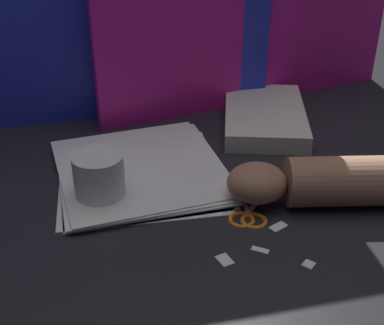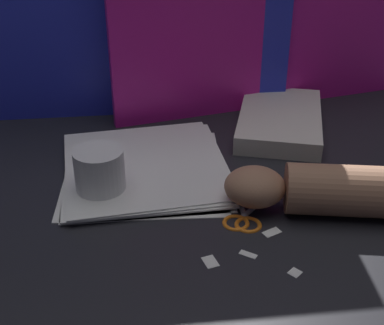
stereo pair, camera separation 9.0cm
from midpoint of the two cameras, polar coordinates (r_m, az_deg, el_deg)
ground_plane at (r=0.94m, az=4.35°, el=-2.73°), size 6.00×6.00×0.00m
backdrop_panel_center at (r=1.21m, az=11.16°, el=16.05°), size 0.72×0.16×0.46m
paper_stack at (r=0.98m, az=-2.41°, el=-0.66°), size 0.31×0.33×0.02m
book_closed at (r=1.16m, az=11.56°, el=4.42°), size 0.25×0.32×0.04m
scissors at (r=0.88m, az=8.66°, el=-5.17°), size 0.14×0.17×0.01m
hand_forearm at (r=0.90m, az=17.88°, el=-2.92°), size 0.35×0.16×0.08m
paper_scrap_near at (r=0.80m, az=9.26°, el=-9.75°), size 0.03×0.02×0.00m
paper_scrap_mid at (r=0.78m, az=14.23°, el=-11.41°), size 0.02×0.02×0.00m
paper_scrap_far at (r=0.78m, az=5.31°, el=-10.60°), size 0.02×0.03×0.00m
paper_scrap_side at (r=0.85m, az=11.55°, el=-7.39°), size 0.03×0.03×0.00m
mug at (r=0.90m, az=-7.03°, el=-1.26°), size 0.08×0.08×0.09m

